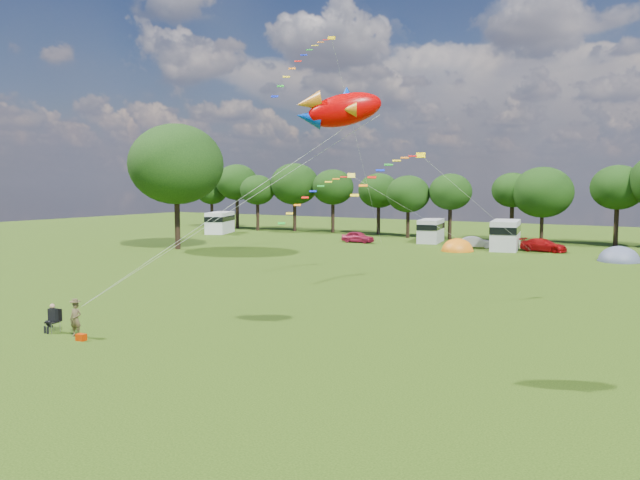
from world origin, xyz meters
The scene contains 18 objects.
ground_plane centered at (0.00, 0.00, 0.00)m, with size 180.00×180.00×0.00m, color black.
tree_line centered at (5.30, 54.99, 6.35)m, with size 102.98×10.98×10.27m.
big_tree centered at (-30.00, 28.00, 9.02)m, with size 10.00×10.00×13.28m.
car_a centered at (-16.90, 44.39, 0.67)m, with size 1.57×4.00×1.33m, color #AC1C3E.
car_b centered at (-3.07, 45.67, 0.62)m, with size 1.31×3.51×1.24m, color gray.
car_c centered at (3.98, 45.69, 0.67)m, with size 1.89×4.49×1.35m, color #A60A0B.
campervan_a centered at (-39.90, 46.51, 1.59)m, with size 4.73×6.58×2.97m.
campervan_b centered at (-9.68, 49.30, 1.47)m, with size 3.41×5.93×2.74m.
campervan_c centered at (0.07, 45.75, 1.67)m, with size 3.75×6.70×3.10m.
tent_orange centered at (-3.75, 41.59, 0.02)m, with size 3.35×3.67×2.62m.
tent_greyblue centered at (11.53, 40.99, 0.02)m, with size 3.71×4.06×2.76m.
kite_flyer centered at (-6.90, -2.40, 0.81)m, with size 0.59×0.39×1.62m, color brown.
camp_chair centered at (-8.57, -2.37, 0.82)m, with size 0.68×0.69×1.37m.
kite_bag centered at (-6.06, -2.78, 0.15)m, with size 0.43×0.29×0.31m, color #B92900.
fish_kite centered at (5.49, 0.29, 9.88)m, with size 3.47×2.51×1.86m.
streamer_kite_a centered at (-12.24, 26.10, 18.05)m, with size 3.44×5.56×5.80m.
streamer_kite_b centered at (-6.72, 19.41, 6.54)m, with size 4.30×4.61×3.80m.
streamer_kite_c centered at (0.91, 15.56, 8.12)m, with size 3.17×4.86×2.80m.
Camera 1 is at (17.48, -20.72, 7.12)m, focal length 35.00 mm.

